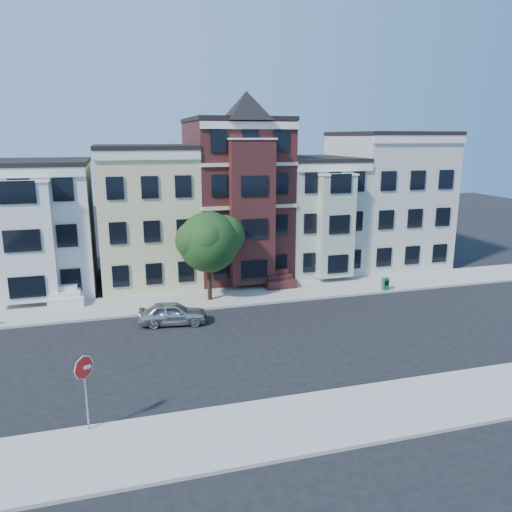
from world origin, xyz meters
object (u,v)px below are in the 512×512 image
object	(u,v)px
newspaper_box	(385,284)
stop_sign	(86,388)
parked_car	(173,313)
street_tree	(209,246)

from	to	relation	value
newspaper_box	stop_sign	bearing A→B (deg)	-146.75
parked_car	newspaper_box	bearing A→B (deg)	-74.07
street_tree	stop_sign	xyz separation A→B (m)	(-7.30, -13.97, -2.01)
parked_car	stop_sign	size ratio (longest dim) A/B	1.19
stop_sign	newspaper_box	bearing A→B (deg)	8.16
street_tree	parked_car	size ratio (longest dim) A/B	1.85
parked_car	stop_sign	xyz separation A→B (m)	(-4.39, -10.43, 1.15)
newspaper_box	stop_sign	distance (m)	23.53
parked_car	street_tree	bearing A→B (deg)	-31.47
stop_sign	street_tree	bearing A→B (deg)	38.14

